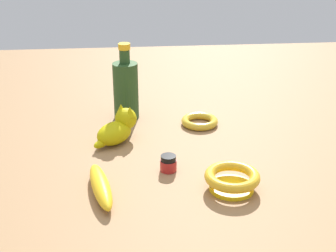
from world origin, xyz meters
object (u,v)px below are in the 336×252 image
(bottle_tall, at_px, (126,89))
(bowl, at_px, (232,179))
(cat_figurine, at_px, (118,128))
(banana, at_px, (101,186))
(nail_polish_jar, at_px, (168,163))
(bangle, at_px, (200,121))

(bottle_tall, height_order, bowl, bottle_tall)
(cat_figurine, bearing_deg, banana, -98.14)
(nail_polish_jar, distance_m, bottle_tall, 0.34)
(cat_figurine, xyz_separation_m, bangle, (0.23, 0.09, -0.03))
(nail_polish_jar, height_order, banana, nail_polish_jar)
(nail_polish_jar, relative_size, banana, 0.21)
(nail_polish_jar, bearing_deg, bottle_tall, 105.82)
(bottle_tall, bearing_deg, cat_figurine, -98.60)
(nail_polish_jar, height_order, bangle, nail_polish_jar)
(cat_figurine, bearing_deg, nail_polish_jar, -54.99)
(bangle, bearing_deg, bottle_tall, 160.63)
(banana, bearing_deg, cat_figurine, 160.35)
(cat_figurine, height_order, bowl, cat_figurine)
(nail_polish_jar, height_order, bowl, bowl)
(cat_figurine, distance_m, banana, 0.26)
(bowl, bearing_deg, cat_figurine, 133.16)
(nail_polish_jar, height_order, cat_figurine, cat_figurine)
(bangle, xyz_separation_m, bottle_tall, (-0.20, 0.07, 0.08))
(bangle, xyz_separation_m, banana, (-0.26, -0.34, 0.01))
(bangle, bearing_deg, cat_figurine, -159.02)
(cat_figurine, relative_size, bowl, 1.02)
(bangle, bearing_deg, nail_polish_jar, -113.82)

